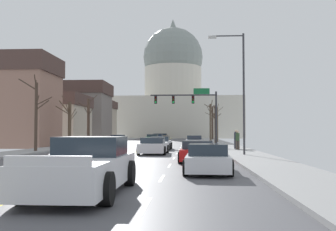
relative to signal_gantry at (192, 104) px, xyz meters
The scene contains 27 objects.
ground 18.88m from the signal_gantry, 105.14° to the right, with size 20.00×180.00×0.20m.
signal_gantry is the anchor object (origin of this frame).
street_lamp_right 19.34m from the signal_gantry, 80.72° to the right, with size 2.48×0.24×8.29m.
capitol_building 55.45m from the signal_gantry, 94.95° to the left, with size 34.51×22.55×31.39m.
sedan_near_00 5.63m from the signal_gantry, 86.54° to the right, with size 1.97×4.33×1.25m.
sedan_near_01 10.78m from the signal_gantry, 108.02° to the right, with size 2.12×4.64×1.23m.
sedan_near_02 17.40m from the signal_gantry, 100.26° to the right, with size 2.17×4.37×1.24m.
sedan_near_03 24.17m from the signal_gantry, 89.52° to the right, with size 2.16×4.46×1.20m.
sedan_near_04 29.60m from the signal_gantry, 89.00° to the right, with size 2.06×4.67×1.21m.
pickup_truck_near_05 35.18m from the signal_gantry, 95.16° to the right, with size 2.28×5.56×1.57m.
sedan_oncoming_00 12.91m from the signal_gantry, 147.09° to the left, with size 2.06×4.31×1.21m.
sedan_oncoming_01 17.67m from the signal_gantry, 111.67° to the left, with size 2.22×4.28×1.21m.
sedan_oncoming_02 28.23m from the signal_gantry, 103.27° to the left, with size 2.11×4.45×1.25m.
sedan_oncoming_03 41.17m from the signal_gantry, 98.94° to the left, with size 2.23×4.51×1.18m.
flank_building_00 31.09m from the signal_gantry, 133.43° to the left, with size 12.92×9.22×10.38m.
flank_building_01 20.90m from the signal_gantry, 164.03° to the right, with size 10.96×6.99×9.74m.
flank_building_02 23.53m from the signal_gantry, 156.10° to the left, with size 11.90×10.06×7.04m.
flank_building_03 38.81m from the signal_gantry, 123.39° to the left, with size 11.09×7.80×7.89m.
bare_tree_00 7.15m from the signal_gantry, 62.89° to the left, with size 1.35×2.96×5.14m.
bare_tree_01 14.29m from the signal_gantry, 163.16° to the left, with size 2.31×2.08×6.40m.
bare_tree_02 28.16m from the signal_gantry, 81.83° to the left, with size 1.60×2.45×6.32m.
bare_tree_03 19.86m from the signal_gantry, 129.67° to the right, with size 2.53×2.48×6.03m.
bare_tree_04 21.60m from the signal_gantry, 81.23° to the left, with size 2.09×2.56×6.91m.
bare_tree_05 14.36m from the signal_gantry, 155.98° to the right, with size 2.69×1.54×5.27m.
bare_tree_06 11.91m from the signal_gantry, 71.74° to the left, with size 1.57×2.43×5.67m.
pedestrian_00 11.82m from the signal_gantry, 69.57° to the right, with size 0.35×0.34×1.71m.
pedestrian_01 13.32m from the signal_gantry, 72.46° to the right, with size 0.35×0.34×1.64m.
Camera 1 is at (4.55, -27.80, 1.74)m, focal length 41.00 mm.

